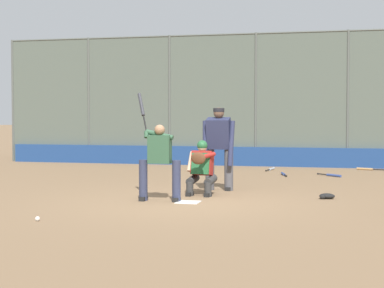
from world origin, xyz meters
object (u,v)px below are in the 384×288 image
object	(u,v)px
spare_bat_near_backstop	(271,169)
fielding_glove_on_dirt	(327,196)
spare_bat_third_base_side	(367,169)
spare_bat_by_padding	(284,174)
spare_bat_first_base_side	(332,175)
catcher_behind_plate	(201,167)
batter_at_plate	(159,159)
baseball_loose	(38,219)
umpire_home	(219,146)

from	to	relation	value
spare_bat_near_backstop	fielding_glove_on_dirt	bearing A→B (deg)	-155.32
spare_bat_third_base_side	spare_bat_by_padding	bearing A→B (deg)	66.51
spare_bat_third_base_side	spare_bat_first_base_side	world-z (taller)	same
catcher_behind_plate	spare_bat_near_backstop	size ratio (longest dim) A/B	1.22
spare_bat_by_padding	spare_bat_first_base_side	xyz separation A→B (m)	(-1.28, 0.01, 0.00)
batter_at_plate	baseball_loose	distance (m)	3.01
fielding_glove_on_dirt	baseball_loose	world-z (taller)	fielding_glove_on_dirt
spare_bat_near_backstop	spare_bat_third_base_side	xyz separation A→B (m)	(-2.76, -0.68, 0.00)
spare_bat_third_base_side	spare_bat_first_base_side	distance (m)	2.43
umpire_home	spare_bat_near_backstop	distance (m)	5.45
umpire_home	spare_bat_third_base_side	bearing A→B (deg)	-117.97
catcher_behind_plate	fielding_glove_on_dirt	size ratio (longest dim) A/B	3.71
batter_at_plate	umpire_home	xyz separation A→B (m)	(-0.77, -1.94, 0.18)
catcher_behind_plate	umpire_home	size ratio (longest dim) A/B	0.62
catcher_behind_plate	spare_bat_by_padding	world-z (taller)	catcher_behind_plate
spare_bat_near_backstop	spare_bat_by_padding	xyz separation A→B (m)	(-0.52, 1.55, 0.00)
spare_bat_by_padding	batter_at_plate	bearing A→B (deg)	148.70
spare_bat_by_padding	fielding_glove_on_dirt	bearing A→B (deg)	-178.44
catcher_behind_plate	spare_bat_near_backstop	world-z (taller)	catcher_behind_plate
spare_bat_first_base_side	catcher_behind_plate	bearing A→B (deg)	-75.29
catcher_behind_plate	spare_bat_first_base_side	xyz separation A→B (m)	(-2.48, -4.72, -0.55)
umpire_home	spare_bat_first_base_side	xyz separation A→B (m)	(-2.31, -3.79, -0.94)
batter_at_plate	umpire_home	size ratio (longest dim) A/B	1.15
spare_bat_near_backstop	spare_bat_first_base_side	distance (m)	2.38
baseball_loose	spare_bat_near_backstop	bearing A→B (deg)	-103.71
spare_bat_near_backstop	spare_bat_first_base_side	world-z (taller)	same
batter_at_plate	fielding_glove_on_dirt	world-z (taller)	batter_at_plate
batter_at_plate	baseball_loose	bearing A→B (deg)	64.46
fielding_glove_on_dirt	spare_bat_third_base_side	bearing A→B (deg)	-97.76
spare_bat_first_base_side	spare_bat_third_base_side	bearing A→B (deg)	109.27
umpire_home	fielding_glove_on_dirt	world-z (taller)	umpire_home
spare_bat_by_padding	umpire_home	bearing A→B (deg)	150.97
batter_at_plate	baseball_loose	size ratio (longest dim) A/B	28.02
umpire_home	spare_bat_first_base_side	world-z (taller)	umpire_home
umpire_home	baseball_loose	distance (m)	5.08
batter_at_plate	spare_bat_third_base_side	size ratio (longest dim) A/B	2.55
catcher_behind_plate	spare_bat_near_backstop	xyz separation A→B (m)	(-0.68, -6.28, -0.55)
batter_at_plate	spare_bat_first_base_side	size ratio (longest dim) A/B	3.12
batter_at_plate	catcher_behind_plate	size ratio (longest dim) A/B	1.85
spare_bat_near_backstop	spare_bat_first_base_side	size ratio (longest dim) A/B	1.38
batter_at_plate	spare_bat_third_base_side	world-z (taller)	batter_at_plate
spare_bat_by_padding	fielding_glove_on_dirt	xyz separation A→B (m)	(-1.30, 4.67, 0.02)
spare_bat_by_padding	spare_bat_first_base_side	bearing A→B (deg)	-104.37
umpire_home	spare_bat_first_base_side	bearing A→B (deg)	-120.84
spare_bat_near_backstop	baseball_loose	bearing A→B (deg)	174.64
spare_bat_third_base_side	baseball_loose	distance (m)	11.83
spare_bat_third_base_side	baseball_loose	size ratio (longest dim) A/B	11.00
catcher_behind_plate	spare_bat_near_backstop	distance (m)	6.34
batter_at_plate	spare_bat_by_padding	xyz separation A→B (m)	(-1.79, -5.74, -0.76)
umpire_home	baseball_loose	xyz separation A→B (m)	(1.93, 4.60, -0.93)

